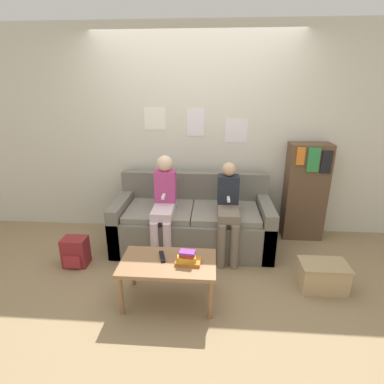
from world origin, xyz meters
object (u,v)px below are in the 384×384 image
at_px(person_left, 164,201).
at_px(bookshelf, 305,192).
at_px(couch, 193,223).
at_px(coffee_table, 168,266).
at_px(storage_box, 322,276).
at_px(backpack, 76,252).
at_px(person_right, 228,207).
at_px(tv_remote, 162,257).

bearing_deg(person_left, bookshelf, 16.84).
distance_m(couch, bookshelf, 1.48).
xyz_separation_m(coffee_table, person_left, (-0.17, 0.86, 0.29)).
xyz_separation_m(couch, bookshelf, (1.40, 0.33, 0.33)).
xyz_separation_m(storage_box, backpack, (-2.57, 0.23, 0.02)).
xyz_separation_m(person_right, storage_box, (0.91, -0.57, -0.47)).
relative_size(person_right, storage_box, 2.39).
height_order(coffee_table, backpack, coffee_table).
bearing_deg(coffee_table, backpack, 155.61).
xyz_separation_m(person_left, storage_box, (1.63, -0.59, -0.51)).
distance_m(person_right, bookshelf, 1.12).
bearing_deg(person_left, couch, 31.62).
bearing_deg(tv_remote, coffee_table, -59.46).
height_order(coffee_table, person_right, person_right).
relative_size(coffee_table, person_left, 0.74).
distance_m(bookshelf, storage_box, 1.21).
height_order(tv_remote, bookshelf, bookshelf).
height_order(couch, coffee_table, couch).
height_order(couch, person_left, person_left).
distance_m(person_left, person_right, 0.73).
relative_size(couch, backpack, 5.74).
distance_m(tv_remote, backpack, 1.17).
bearing_deg(bookshelf, tv_remote, -140.70).
relative_size(couch, coffee_table, 2.19).
relative_size(person_left, bookshelf, 0.93).
xyz_separation_m(coffee_table, backpack, (-1.11, 0.50, -0.20)).
xyz_separation_m(coffee_table, tv_remote, (-0.06, 0.06, 0.06)).
xyz_separation_m(person_left, tv_remote, (0.10, -0.80, -0.23)).
height_order(coffee_table, tv_remote, tv_remote).
relative_size(couch, storage_box, 4.13).
relative_size(coffee_table, storage_box, 1.88).
height_order(bookshelf, storage_box, bookshelf).
distance_m(coffee_table, person_right, 1.04).
xyz_separation_m(person_right, backpack, (-1.67, -0.34, -0.45)).
bearing_deg(couch, bookshelf, 13.09).
height_order(person_left, storage_box, person_left).
height_order(person_left, bookshelf, bookshelf).
bearing_deg(person_right, bookshelf, 28.31).
bearing_deg(coffee_table, tv_remote, 136.95).
xyz_separation_m(person_right, bookshelf, (0.99, 0.53, 0.01)).
distance_m(couch, storage_box, 1.54).
height_order(coffee_table, bookshelf, bookshelf).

